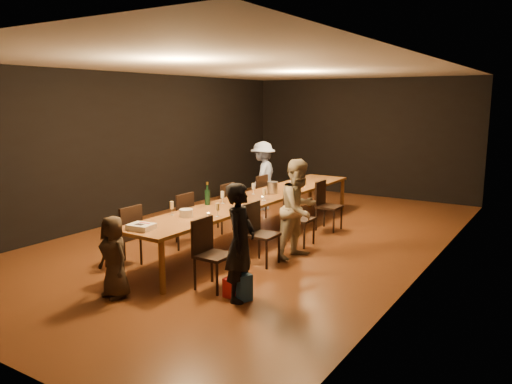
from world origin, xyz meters
The scene contains 30 objects.
ground centered at (0.00, 0.00, 0.00)m, with size 10.00×10.00×0.00m, color #4D2513.
room_shell centered at (0.00, 0.00, 2.08)m, with size 6.04×10.04×3.02m.
table centered at (0.00, 0.00, 0.70)m, with size 0.90×6.00×0.75m.
chair_right_0 centered at (0.85, -2.40, 0.47)m, with size 0.42×0.42×0.93m, color black, non-canonical shape.
chair_right_1 centered at (0.85, -1.20, 0.47)m, with size 0.42×0.42×0.93m, color black, non-canonical shape.
chair_right_2 centered at (0.85, 0.00, 0.47)m, with size 0.42×0.42×0.93m, color black, non-canonical shape.
chair_right_3 centered at (0.85, 1.20, 0.47)m, with size 0.42×0.42×0.93m, color black, non-canonical shape.
chair_left_0 centered at (-0.85, -2.40, 0.47)m, with size 0.42×0.42×0.93m, color black, non-canonical shape.
chair_left_1 centered at (-0.85, -1.20, 0.47)m, with size 0.42×0.42×0.93m, color black, non-canonical shape.
chair_left_2 centered at (-0.85, 0.00, 0.47)m, with size 0.42×0.42×0.93m, color black, non-canonical shape.
chair_left_3 centered at (-0.85, 1.20, 0.47)m, with size 0.42×0.42×0.93m, color black, non-canonical shape.
woman_birthday centered at (1.34, -2.51, 0.73)m, with size 0.54×0.35×1.47m, color black.
woman_tan centered at (1.15, -0.61, 0.78)m, with size 0.76×0.59×1.56m, color #B9AB8A.
man_blue centered at (-1.15, 2.02, 0.77)m, with size 1.00×0.57×1.54m, color #8A9FD5.
child centered at (-0.04, -3.29, 0.52)m, with size 0.51×0.33×1.04m, color #3C2F21.
gift_bag_red centered at (1.22, -2.54, 0.12)m, with size 0.20×0.11×0.24m, color red.
gift_bag_blue centered at (1.34, -2.50, 0.17)m, with size 0.27×0.18×0.34m, color #24559D.
birthday_cake centered at (-0.08, -2.76, 0.79)m, with size 0.36×0.30×0.08m.
plate_stack centered at (-0.06, -1.88, 0.81)m, with size 0.20×0.20×0.11m, color white.
champagne_bottle centered at (-0.33, -1.02, 0.94)m, with size 0.09×0.09×0.38m, color black, non-canonical shape.
ice_bucket centered at (0.05, 0.44, 0.86)m, with size 0.20×0.20×0.22m, color #BABBBF.
wineglass_0 centered at (-0.32, -1.90, 0.85)m, with size 0.06×0.06×0.21m, color beige, non-canonical shape.
wineglass_1 centered at (0.33, -1.62, 0.85)m, with size 0.06×0.06×0.21m, color beige, non-canonical shape.
wineglass_2 centered at (-0.19, -0.80, 0.85)m, with size 0.06×0.06×0.21m, color silver, non-canonical shape.
wineglass_3 centered at (0.28, -0.22, 0.85)m, with size 0.06×0.06×0.21m, color beige, non-canonical shape.
wineglass_4 centered at (-0.20, 0.17, 0.85)m, with size 0.06×0.06×0.21m, color silver, non-canonical shape.
wineglass_5 centered at (0.27, 0.72, 0.85)m, with size 0.06×0.06×0.21m, color silver, non-canonical shape.
tealight_near centered at (0.15, -1.62, 0.77)m, with size 0.05×0.05×0.03m, color #B2B7B2.
tealight_mid centered at (0.15, -0.08, 0.77)m, with size 0.05×0.05×0.03m, color #B2B7B2.
tealight_far centered at (0.15, 1.53, 0.77)m, with size 0.05×0.05×0.03m, color #B2B7B2.
Camera 1 is at (4.67, -7.36, 2.44)m, focal length 35.00 mm.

